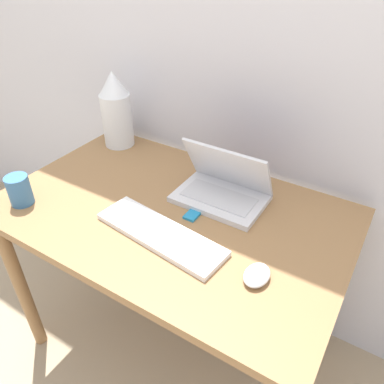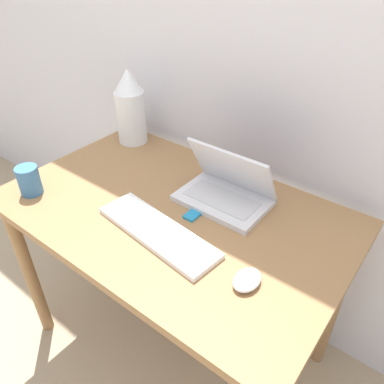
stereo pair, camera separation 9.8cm
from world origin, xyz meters
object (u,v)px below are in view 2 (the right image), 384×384
object	(u,v)px
mp3_player	(193,214)
mug	(29,180)
laptop	(226,189)
keyboard	(158,231)
mouse	(247,280)
vase	(130,107)

from	to	relation	value
mp3_player	mug	bearing A→B (deg)	-155.04
laptop	mug	bearing A→B (deg)	-145.86
keyboard	mouse	bearing A→B (deg)	-0.46
mp3_player	mug	size ratio (longest dim) A/B	0.62
mug	vase	bearing A→B (deg)	90.29
vase	mp3_player	size ratio (longest dim) A/B	4.94
vase	mp3_player	xyz separation A→B (m)	(0.53, -0.26, -0.15)
keyboard	vase	bearing A→B (deg)	141.68
vase	mug	size ratio (longest dim) A/B	3.05
vase	keyboard	bearing A→B (deg)	-38.32
keyboard	mp3_player	distance (m)	0.14
mouse	mp3_player	world-z (taller)	mouse
keyboard	laptop	bearing A→B (deg)	76.37
laptop	mp3_player	distance (m)	0.15
keyboard	mouse	distance (m)	0.32
vase	mp3_player	bearing A→B (deg)	-25.85
mp3_player	mug	xyz separation A→B (m)	(-0.53, -0.25, 0.05)
keyboard	mouse	xyz separation A→B (m)	(0.32, -0.00, 0.00)
keyboard	mp3_player	world-z (taller)	keyboard
laptop	mouse	distance (m)	0.38
vase	mug	distance (m)	0.51
mouse	mug	size ratio (longest dim) A/B	0.91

